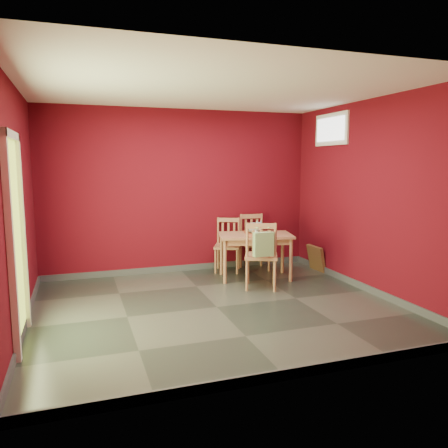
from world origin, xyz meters
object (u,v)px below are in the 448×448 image
object	(u,v)px
dining_table	(255,240)
cat	(254,226)
tote_bag	(263,244)
chair_near	(261,255)
chair_far_left	(228,244)
picture_frame	(316,258)
chair_far_right	(254,241)

from	to	relation	value
dining_table	cat	size ratio (longest dim) A/B	2.62
cat	tote_bag	bearing A→B (deg)	-68.08
chair_near	tote_bag	bearing A→B (deg)	-105.85
chair_far_left	tote_bag	bearing A→B (deg)	-88.14
cat	dining_table	bearing A→B (deg)	-63.15
dining_table	chair_near	size ratio (longest dim) A/B	1.27
dining_table	picture_frame	bearing A→B (deg)	5.45
picture_frame	cat	bearing A→B (deg)	-178.85
chair_near	chair_far_left	bearing A→B (deg)	95.22
dining_table	chair_far_left	distance (m)	0.67
tote_bag	chair_far_right	bearing A→B (deg)	72.50
chair_far_left	cat	xyz separation A→B (m)	(0.27, -0.51, 0.37)
chair_near	picture_frame	size ratio (longest dim) A/B	2.28
chair_far_left	picture_frame	distance (m)	1.53
chair_far_right	cat	size ratio (longest dim) A/B	1.97
chair_far_left	chair_near	distance (m)	1.18
tote_bag	picture_frame	bearing A→B (deg)	33.04
dining_table	chair_far_right	size ratio (longest dim) A/B	1.33
chair_far_right	tote_bag	distance (m)	1.45
picture_frame	chair_near	bearing A→B (deg)	-152.70
dining_table	chair_far_left	world-z (taller)	chair_far_left
chair_near	cat	bearing A→B (deg)	76.32
cat	picture_frame	world-z (taller)	cat
dining_table	chair_near	distance (m)	0.60
cat	picture_frame	xyz separation A→B (m)	(1.16, 0.02, -0.62)
dining_table	tote_bag	bearing A→B (deg)	-104.77
tote_bag	chair_far_left	bearing A→B (deg)	91.86
dining_table	picture_frame	size ratio (longest dim) A/B	2.89
chair_near	cat	world-z (taller)	chair_near
cat	chair_far_left	bearing A→B (deg)	153.77
chair_far_left	chair_far_right	size ratio (longest dim) A/B	0.95
chair_far_right	chair_near	size ratio (longest dim) A/B	0.95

